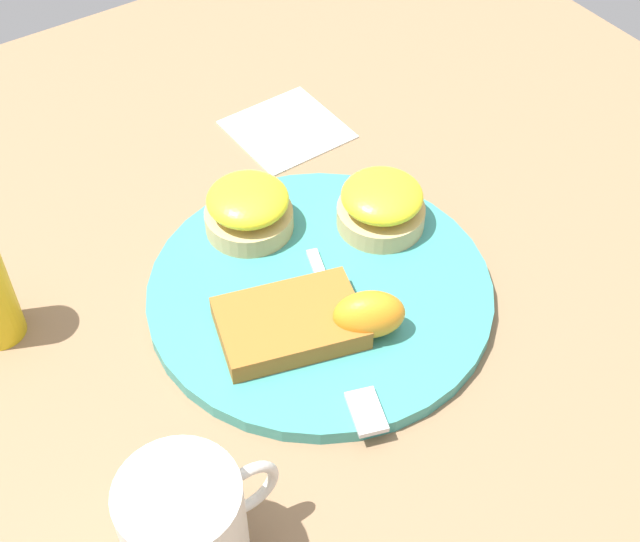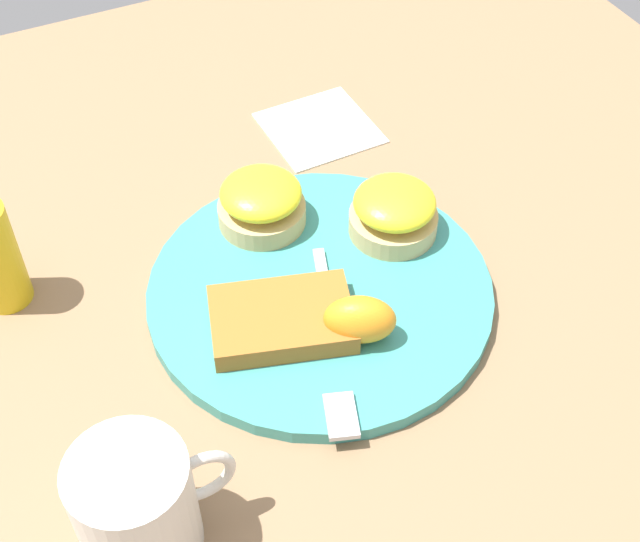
# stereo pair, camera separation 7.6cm
# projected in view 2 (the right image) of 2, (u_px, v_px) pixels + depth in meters

# --- Properties ---
(ground_plane) EXTENTS (1.10, 1.10, 0.00)m
(ground_plane) POSITION_uv_depth(u_px,v_px,m) (320.00, 297.00, 0.79)
(ground_plane) COLOR #846647
(plate) EXTENTS (0.30, 0.30, 0.01)m
(plate) POSITION_uv_depth(u_px,v_px,m) (320.00, 292.00, 0.79)
(plate) COLOR teal
(plate) RESTS_ON ground_plane
(sandwich_benedict_left) EXTENTS (0.08, 0.08, 0.05)m
(sandwich_benedict_left) POSITION_uv_depth(u_px,v_px,m) (394.00, 212.00, 0.81)
(sandwich_benedict_left) COLOR tan
(sandwich_benedict_left) RESTS_ON plate
(sandwich_benedict_right) EXTENTS (0.08, 0.08, 0.05)m
(sandwich_benedict_right) POSITION_uv_depth(u_px,v_px,m) (261.00, 202.00, 0.82)
(sandwich_benedict_right) COLOR tan
(sandwich_benedict_right) RESTS_ON plate
(hashbrown_patty) EXTENTS (0.14, 0.11, 0.02)m
(hashbrown_patty) POSITION_uv_depth(u_px,v_px,m) (282.00, 319.00, 0.74)
(hashbrown_patty) COLOR #9F5F24
(hashbrown_patty) RESTS_ON plate
(orange_wedge) EXTENTS (0.07, 0.06, 0.04)m
(orange_wedge) POSITION_uv_depth(u_px,v_px,m) (360.00, 320.00, 0.73)
(orange_wedge) COLOR orange
(orange_wedge) RESTS_ON plate
(fork) EXTENTS (0.08, 0.19, 0.00)m
(fork) POSITION_uv_depth(u_px,v_px,m) (330.00, 350.00, 0.73)
(fork) COLOR silver
(fork) RESTS_ON plate
(cup) EXTENTS (0.11, 0.08, 0.10)m
(cup) POSITION_uv_depth(u_px,v_px,m) (138.00, 507.00, 0.60)
(cup) COLOR silver
(cup) RESTS_ON ground_plane
(napkin) EXTENTS (0.11, 0.11, 0.00)m
(napkin) POSITION_uv_depth(u_px,v_px,m) (319.00, 127.00, 0.96)
(napkin) COLOR white
(napkin) RESTS_ON ground_plane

